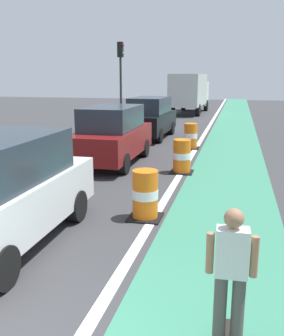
% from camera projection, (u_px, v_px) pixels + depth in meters
% --- Properties ---
extents(bike_lane_strip, '(2.50, 80.00, 0.01)m').
position_uv_depth(bike_lane_strip, '(230.00, 157.00, 15.08)').
color(bike_lane_strip, '#387F60').
rests_on(bike_lane_strip, ground).
extents(lane_divider_stripe, '(0.20, 80.00, 0.01)m').
position_uv_depth(lane_divider_stripe, '(192.00, 155.00, 15.43)').
color(lane_divider_stripe, silver).
rests_on(lane_divider_stripe, ground).
extents(skateboarder_on_lane, '(0.57, 0.81, 1.69)m').
position_uv_depth(skateboarder_on_lane, '(231.00, 274.00, 4.34)').
color(skateboarder_on_lane, black).
rests_on(skateboarder_on_lane, ground).
extents(parked_suv_nearest, '(1.97, 4.63, 2.04)m').
position_uv_depth(parked_suv_nearest, '(2.00, 191.00, 7.05)').
color(parked_suv_nearest, silver).
rests_on(parked_suv_nearest, ground).
extents(parked_suv_second, '(1.93, 4.60, 2.04)m').
position_uv_depth(parked_suv_second, '(112.00, 135.00, 13.78)').
color(parked_suv_second, maroon).
rests_on(parked_suv_second, ground).
extents(parked_suv_third, '(2.03, 4.65, 2.04)m').
position_uv_depth(parked_suv_third, '(150.00, 117.00, 19.59)').
color(parked_suv_third, black).
rests_on(parked_suv_third, ground).
extents(traffic_barrel_front, '(0.73, 0.73, 1.09)m').
position_uv_depth(traffic_barrel_front, '(145.00, 195.00, 8.49)').
color(traffic_barrel_front, orange).
rests_on(traffic_barrel_front, ground).
extents(traffic_barrel_mid, '(0.73, 0.73, 1.09)m').
position_uv_depth(traffic_barrel_mid, '(182.00, 157.00, 12.54)').
color(traffic_barrel_mid, orange).
rests_on(traffic_barrel_mid, ground).
extents(traffic_barrel_back, '(0.73, 0.73, 1.09)m').
position_uv_depth(traffic_barrel_back, '(191.00, 136.00, 16.77)').
color(traffic_barrel_back, orange).
rests_on(traffic_barrel_back, ground).
extents(delivery_truck_down_block, '(2.61, 7.69, 3.23)m').
position_uv_depth(delivery_truck_down_block, '(190.00, 91.00, 32.35)').
color(delivery_truck_down_block, beige).
rests_on(delivery_truck_down_block, ground).
extents(traffic_light_corner, '(0.41, 0.32, 5.10)m').
position_uv_depth(traffic_light_corner, '(121.00, 69.00, 23.95)').
color(traffic_light_corner, '#2D2D2D').
rests_on(traffic_light_corner, ground).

